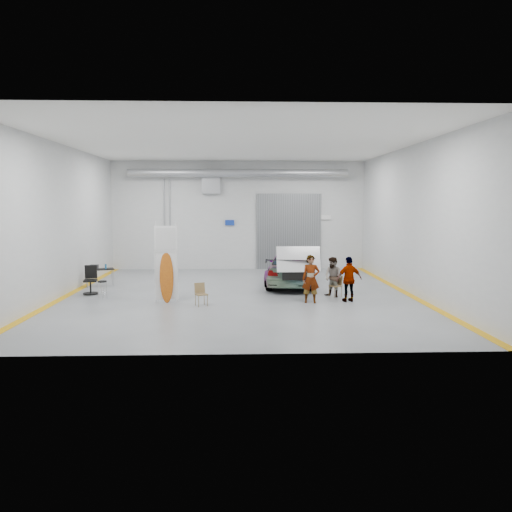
{
  "coord_description": "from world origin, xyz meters",
  "views": [
    {
      "loc": [
        -0.0,
        -19.84,
        3.65
      ],
      "look_at": [
        0.71,
        0.61,
        1.5
      ],
      "focal_mm": 35.0,
      "sensor_mm": 36.0,
      "label": 1
    }
  ],
  "objects_px": {
    "sedan_car": "(292,269)",
    "folding_chair_near": "(201,299)",
    "surfboard_display": "(165,270)",
    "office_chair": "(91,282)",
    "work_table": "(98,269)",
    "shop_stool": "(103,290)",
    "person_b": "(333,277)",
    "folding_chair_far": "(335,290)",
    "person_c": "(349,279)",
    "person_a": "(311,279)"
  },
  "relations": [
    {
      "from": "office_chair",
      "to": "folding_chair_far",
      "type": "bearing_deg",
      "value": -13.77
    },
    {
      "from": "sedan_car",
      "to": "folding_chair_far",
      "type": "height_order",
      "value": "sedan_car"
    },
    {
      "from": "person_a",
      "to": "shop_stool",
      "type": "relative_size",
      "value": 2.52
    },
    {
      "from": "work_table",
      "to": "person_a",
      "type": "bearing_deg",
      "value": -24.89
    },
    {
      "from": "work_table",
      "to": "office_chair",
      "type": "distance_m",
      "value": 2.09
    },
    {
      "from": "person_b",
      "to": "shop_stool",
      "type": "bearing_deg",
      "value": -134.82
    },
    {
      "from": "person_b",
      "to": "folding_chair_far",
      "type": "xyz_separation_m",
      "value": [
        0.1,
        0.1,
        -0.53
      ]
    },
    {
      "from": "person_b",
      "to": "work_table",
      "type": "relative_size",
      "value": 1.18
    },
    {
      "from": "folding_chair_near",
      "to": "shop_stool",
      "type": "relative_size",
      "value": 1.16
    },
    {
      "from": "shop_stool",
      "to": "work_table",
      "type": "bearing_deg",
      "value": 108.07
    },
    {
      "from": "surfboard_display",
      "to": "work_table",
      "type": "height_order",
      "value": "surfboard_display"
    },
    {
      "from": "person_b",
      "to": "shop_stool",
      "type": "distance_m",
      "value": 8.95
    },
    {
      "from": "surfboard_display",
      "to": "sedan_car",
      "type": "bearing_deg",
      "value": 26.93
    },
    {
      "from": "person_b",
      "to": "person_c",
      "type": "relative_size",
      "value": 0.93
    },
    {
      "from": "work_table",
      "to": "office_chair",
      "type": "xyz_separation_m",
      "value": [
        0.27,
        -2.06,
        -0.26
      ]
    },
    {
      "from": "person_b",
      "to": "work_table",
      "type": "bearing_deg",
      "value": -152.29
    },
    {
      "from": "person_c",
      "to": "work_table",
      "type": "relative_size",
      "value": 1.27
    },
    {
      "from": "folding_chair_far",
      "to": "office_chair",
      "type": "distance_m",
      "value": 9.83
    },
    {
      "from": "person_a",
      "to": "folding_chair_near",
      "type": "distance_m",
      "value": 4.07
    },
    {
      "from": "folding_chair_near",
      "to": "folding_chair_far",
      "type": "height_order",
      "value": "folding_chair_far"
    },
    {
      "from": "person_c",
      "to": "surfboard_display",
      "type": "bearing_deg",
      "value": -11.87
    },
    {
      "from": "shop_stool",
      "to": "work_table",
      "type": "distance_m",
      "value": 3.3
    },
    {
      "from": "folding_chair_near",
      "to": "folding_chair_far",
      "type": "distance_m",
      "value": 5.39
    },
    {
      "from": "person_c",
      "to": "folding_chair_near",
      "type": "bearing_deg",
      "value": -5.13
    },
    {
      "from": "folding_chair_near",
      "to": "surfboard_display",
      "type": "bearing_deg",
      "value": 130.38
    },
    {
      "from": "folding_chair_far",
      "to": "shop_stool",
      "type": "relative_size",
      "value": 1.18
    },
    {
      "from": "sedan_car",
      "to": "folding_chair_near",
      "type": "distance_m",
      "value": 5.78
    },
    {
      "from": "person_b",
      "to": "office_chair",
      "type": "height_order",
      "value": "person_b"
    },
    {
      "from": "folding_chair_near",
      "to": "work_table",
      "type": "relative_size",
      "value": 0.61
    },
    {
      "from": "person_b",
      "to": "person_c",
      "type": "bearing_deg",
      "value": -21.37
    },
    {
      "from": "folding_chair_near",
      "to": "work_table",
      "type": "distance_m",
      "value": 6.73
    },
    {
      "from": "sedan_car",
      "to": "person_c",
      "type": "distance_m",
      "value": 4.2
    },
    {
      "from": "person_c",
      "to": "sedan_car",
      "type": "bearing_deg",
      "value": -76.65
    },
    {
      "from": "person_c",
      "to": "work_table",
      "type": "xyz_separation_m",
      "value": [
        -10.37,
        3.98,
        -0.09
      ]
    },
    {
      "from": "surfboard_display",
      "to": "office_chair",
      "type": "distance_m",
      "value": 3.83
    },
    {
      "from": "surfboard_display",
      "to": "work_table",
      "type": "relative_size",
      "value": 2.25
    },
    {
      "from": "sedan_car",
      "to": "work_table",
      "type": "xyz_separation_m",
      "value": [
        -8.62,
        0.16,
        0.01
      ]
    },
    {
      "from": "person_c",
      "to": "folding_chair_far",
      "type": "bearing_deg",
      "value": -84.4
    },
    {
      "from": "sedan_car",
      "to": "person_c",
      "type": "bearing_deg",
      "value": 124.14
    },
    {
      "from": "person_a",
      "to": "shop_stool",
      "type": "distance_m",
      "value": 7.98
    },
    {
      "from": "folding_chair_near",
      "to": "shop_stool",
      "type": "bearing_deg",
      "value": 135.75
    },
    {
      "from": "person_c",
      "to": "surfboard_display",
      "type": "height_order",
      "value": "surfboard_display"
    },
    {
      "from": "person_a",
      "to": "person_b",
      "type": "height_order",
      "value": "person_a"
    },
    {
      "from": "sedan_car",
      "to": "person_b",
      "type": "relative_size",
      "value": 3.27
    },
    {
      "from": "surfboard_display",
      "to": "work_table",
      "type": "distance_m",
      "value": 5.3
    },
    {
      "from": "person_b",
      "to": "folding_chair_far",
      "type": "bearing_deg",
      "value": 87.87
    },
    {
      "from": "person_b",
      "to": "surfboard_display",
      "type": "xyz_separation_m",
      "value": [
        -6.41,
        -0.86,
        0.43
      ]
    },
    {
      "from": "work_table",
      "to": "folding_chair_near",
      "type": "bearing_deg",
      "value": -42.86
    },
    {
      "from": "sedan_car",
      "to": "person_a",
      "type": "xyz_separation_m",
      "value": [
        0.29,
        -3.98,
        0.14
      ]
    },
    {
      "from": "person_b",
      "to": "work_table",
      "type": "distance_m",
      "value": 10.41
    }
  ]
}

